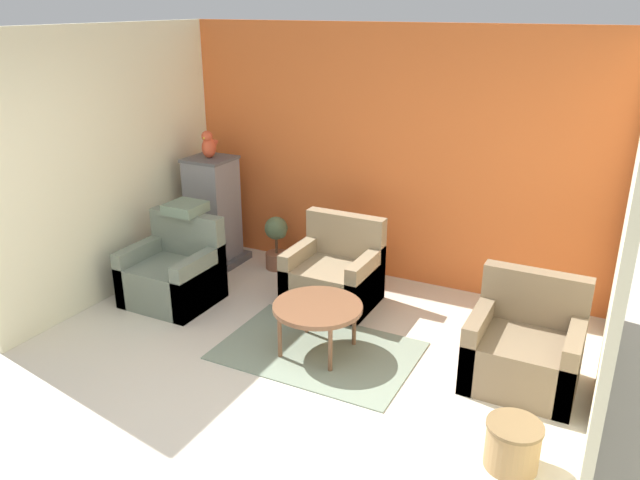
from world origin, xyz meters
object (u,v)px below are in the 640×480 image
Objects in this scene: armchair_left at (174,275)px; potted_plant at (276,240)px; armchair_right at (524,350)px; wicker_basket at (513,444)px; armchair_middle at (334,276)px; birdcage at (213,213)px; coffee_table at (318,309)px; parrot at (209,145)px.

armchair_left is 1.26m from potted_plant.
armchair_left is 3.35m from armchair_right.
wicker_basket is at bearing -14.77° from armchair_left.
wicker_basket is at bearing -34.88° from potted_plant.
armchair_middle is at bearing 25.69° from armchair_left.
potted_plant is at bearing 13.24° from birdcage.
wicker_basket is (2.98, -2.08, -0.17)m from potted_plant.
birdcage reaches higher than potted_plant.
armchair_middle is 1.72m from birdcage.
potted_plant is 3.64m from wicker_basket.
armchair_right is at bearing 11.24° from coffee_table.
birdcage reaches higher than armchair_right.
coffee_table is 0.62× the size of birdcage.
birdcage is (-3.58, 0.90, 0.31)m from armchair_right.
armchair_right is 0.69× the size of birdcage.
coffee_table is at bearing -168.76° from armchair_right.
armchair_right reaches higher than wicker_basket.
armchair_middle is (1.43, 0.69, 0.00)m from armchair_left.
armchair_left is 1.00× the size of armchair_right.
coffee_table is at bearing -7.46° from armchair_left.
potted_plant is at bearing 131.53° from coffee_table.
parrot is 0.50× the size of potted_plant.
birdcage reaches higher than armchair_middle.
coffee_table is 1.86m from potted_plant.
parrot is (-0.00, 0.00, 0.77)m from birdcage.
armchair_left is 1.49m from parrot.
armchair_left and armchair_middle have the same top height.
armchair_left and armchair_right have the same top height.
parrot reaches higher than armchair_left.
parrot is at bearing 165.86° from armchair_right.
coffee_table is at bearing -32.20° from parrot.
parrot is at bearing 152.62° from wicker_basket.
armchair_left is 3.59m from wicker_basket.
parrot reaches higher than birdcage.
parrot is 1.26m from potted_plant.
parrot is at bearing 102.96° from armchair_left.
armchair_middle reaches higher than potted_plant.
birdcage reaches higher than coffee_table.
birdcage is at bearing 147.85° from coffee_table.
armchair_middle is 2.01m from parrot.
coffee_table is 2.49m from parrot.
wicker_basket is at bearing -27.35° from birdcage.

